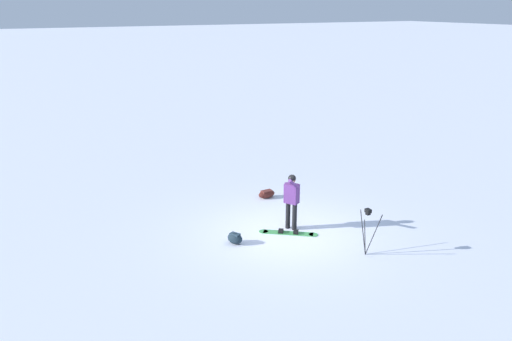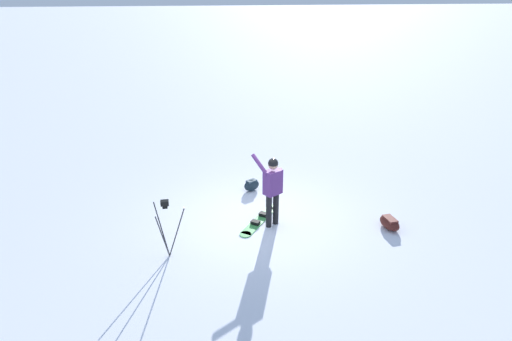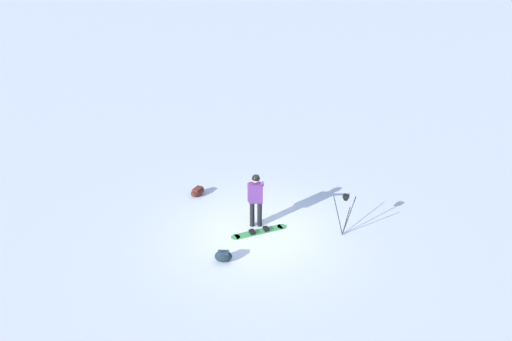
# 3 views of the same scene
# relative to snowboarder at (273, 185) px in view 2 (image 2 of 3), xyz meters

# --- Properties ---
(ground_plane) EXTENTS (300.00, 300.00, 0.00)m
(ground_plane) POSITION_rel_snowboarder_xyz_m (-0.29, -0.23, -1.03)
(ground_plane) COLOR white
(snowboarder) EXTENTS (0.59, 0.69, 1.72)m
(snowboarder) POSITION_rel_snowboarder_xyz_m (0.00, 0.00, 0.00)
(snowboarder) COLOR black
(snowboarder) RESTS_ON ground_plane
(snowboard) EXTENTS (1.42, 1.16, 0.10)m
(snowboard) POSITION_rel_snowboarder_xyz_m (-0.25, -0.25, -1.01)
(snowboard) COLOR #3F994C
(snowboard) RESTS_ON ground_plane
(gear_bag_large) EXTENTS (0.47, 0.54, 0.32)m
(gear_bag_large) POSITION_rel_snowboarder_xyz_m (-1.92, -0.13, -0.86)
(gear_bag_large) COLOR #192833
(gear_bag_large) RESTS_ON ground_plane
(camera_tripod) EXTENTS (0.67, 0.64, 1.31)m
(camera_tripod) POSITION_rel_snowboarder_xyz_m (0.85, -2.40, -0.10)
(camera_tripod) COLOR #262628
(camera_tripod) RESTS_ON ground_plane
(gear_bag_small) EXTENTS (0.65, 0.39, 0.27)m
(gear_bag_small) POSITION_rel_snowboarder_xyz_m (0.68, 2.66, -0.89)
(gear_bag_small) COLOR #4C1E19
(gear_bag_small) RESTS_ON ground_plane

